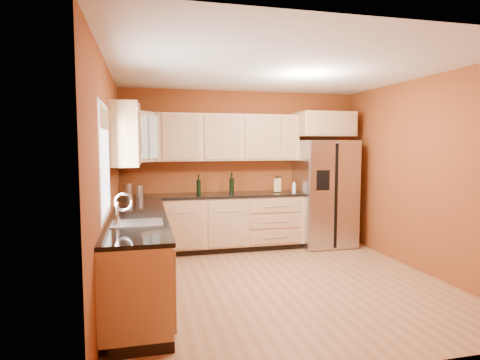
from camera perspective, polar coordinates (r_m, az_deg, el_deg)
The scene contains 23 objects.
floor at distance 5.15m, azimuth 5.74°, elevation -14.33°, with size 4.00×4.00×0.00m, color #935B39.
ceiling at distance 4.94m, azimuth 6.01°, elevation 15.43°, with size 4.00×4.00×0.00m, color silver.
wall_back at distance 6.79m, azimuth 0.26°, elevation 1.60°, with size 4.00×0.04×2.60m, color brown.
wall_front at distance 3.07m, azimuth 18.36°, elevation -2.79°, with size 4.00×0.04×2.60m, color brown.
wall_left at distance 4.62m, azimuth -18.24°, elevation -0.26°, with size 0.04×4.00×2.60m, color brown.
wall_right at distance 5.85m, azimuth 24.67°, elevation 0.59°, with size 0.04×4.00×2.60m, color brown.
base_cabinets_back at distance 6.50m, azimuth -3.85°, elevation -6.22°, with size 2.90×0.60×0.88m, color tan.
base_cabinets_left at distance 4.76m, azimuth -14.29°, elevation -10.56°, with size 0.60×2.80×0.88m, color tan.
countertop_back at distance 6.41m, azimuth -3.86°, elevation -2.20°, with size 2.90×0.62×0.04m, color black.
countertop_left at distance 4.65m, azimuth -14.29°, elevation -5.09°, with size 0.62×2.80×0.04m, color black.
upper_cabinets_back at distance 6.56m, azimuth -1.53°, elevation 6.06°, with size 2.30×0.33×0.75m, color tan.
upper_cabinets_left at distance 5.31m, azimuth -15.98°, elevation 6.12°, with size 0.33×1.35×0.75m, color tan.
corner_upper_cabinet at distance 6.25m, azimuth -14.10°, elevation 5.97°, with size 0.62×0.33×0.75m, color tan.
over_fridge_cabinet at distance 6.96m, azimuth 11.83°, elevation 7.75°, with size 0.92×0.60×0.40m, color tan.
refrigerator at distance 6.93m, azimuth 11.92°, elevation -1.85°, with size 0.90×0.75×1.78m, color silver.
window at distance 4.10m, azimuth -18.62°, elevation 2.60°, with size 0.03×0.90×1.00m, color white.
sink_faucet at distance 4.13m, azimuth -14.42°, elevation -3.97°, with size 0.50×0.42×0.30m, color white, non-canonical shape.
canister_left at distance 6.29m, azimuth -15.59°, elevation -1.39°, with size 0.13×0.13×0.21m, color silver.
canister_right at distance 6.25m, azimuth -14.06°, elevation -1.54°, with size 0.11×0.11×0.17m, color silver.
wine_bottle_a at distance 6.39m, azimuth -5.90°, elevation -0.64°, with size 0.07×0.07×0.32m, color black, non-canonical shape.
wine_bottle_b at distance 6.49m, azimuth -1.19°, elevation -0.41°, with size 0.08×0.08×0.34m, color black, non-canonical shape.
knife_block at distance 6.68m, azimuth 5.37°, elevation -0.77°, with size 0.11×0.10×0.23m, color tan.
soap_dispenser at distance 6.70m, azimuth 7.68°, elevation -0.97°, with size 0.06×0.06×0.18m, color white.
Camera 1 is at (-1.62, -4.58, 1.70)m, focal length 30.00 mm.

